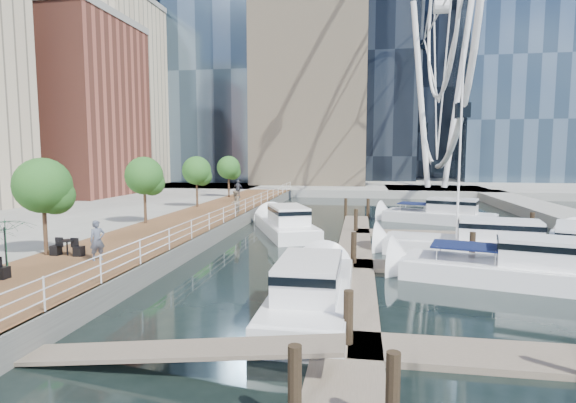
# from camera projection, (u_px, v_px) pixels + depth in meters

# --- Properties ---
(ground) EXTENTS (520.00, 520.00, 0.00)m
(ground) POSITION_uv_depth(u_px,v_px,m) (263.00, 319.00, 15.68)
(ground) COLOR black
(ground) RESTS_ON ground
(boardwalk) EXTENTS (6.00, 60.00, 1.00)m
(boardwalk) POSITION_uv_depth(u_px,v_px,m) (184.00, 229.00, 31.79)
(boardwalk) COLOR brown
(boardwalk) RESTS_ON ground
(seawall) EXTENTS (0.25, 60.00, 1.00)m
(seawall) POSITION_uv_depth(u_px,v_px,m) (225.00, 230.00, 31.31)
(seawall) COLOR #595954
(seawall) RESTS_ON ground
(land_far) EXTENTS (200.00, 114.00, 1.00)m
(land_far) POSITION_uv_depth(u_px,v_px,m) (348.00, 175.00, 115.77)
(land_far) COLOR gray
(land_far) RESTS_ON ground
(pier) EXTENTS (14.00, 12.00, 1.00)m
(pier) POSITION_uv_depth(u_px,v_px,m) (436.00, 191.00, 64.46)
(pier) COLOR gray
(pier) RESTS_ON ground
(railing) EXTENTS (0.10, 60.00, 1.05)m
(railing) POSITION_uv_depth(u_px,v_px,m) (223.00, 215.00, 31.22)
(railing) COLOR white
(railing) RESTS_ON boardwalk
(floating_docks) EXTENTS (16.00, 34.00, 2.60)m
(floating_docks) POSITION_uv_depth(u_px,v_px,m) (447.00, 252.00, 24.16)
(floating_docks) COLOR #6D6051
(floating_docks) RESTS_ON ground
(ferris_wheel) EXTENTS (5.80, 45.60, 47.80)m
(ferris_wheel) POSITION_uv_depth(u_px,v_px,m) (442.00, 8.00, 61.82)
(ferris_wheel) COLOR white
(ferris_wheel) RESTS_ON ground
(street_trees) EXTENTS (2.60, 42.60, 4.60)m
(street_trees) POSITION_uv_depth(u_px,v_px,m) (144.00, 176.00, 30.80)
(street_trees) COLOR #3F2B1C
(street_trees) RESTS_ON ground
(yacht_foreground) EXTENTS (11.46, 5.65, 2.15)m
(yacht_foreground) POSITION_uv_depth(u_px,v_px,m) (518.00, 284.00, 19.95)
(yacht_foreground) COLOR white
(yacht_foreground) RESTS_ON ground
(pedestrian_near) EXTENTS (0.76, 0.78, 1.81)m
(pedestrian_near) POSITION_uv_depth(u_px,v_px,m) (97.00, 240.00, 20.13)
(pedestrian_near) COLOR #444B5B
(pedestrian_near) RESTS_ON boardwalk
(pedestrian_mid) EXTENTS (0.78, 0.97, 1.93)m
(pedestrian_mid) POSITION_uv_depth(u_px,v_px,m) (235.00, 202.00, 35.55)
(pedestrian_mid) COLOR #7C6C56
(pedestrian_mid) RESTS_ON boardwalk
(pedestrian_far) EXTENTS (1.20, 0.63, 1.96)m
(pedestrian_far) POSITION_uv_depth(u_px,v_px,m) (238.00, 189.00, 49.47)
(pedestrian_far) COLOR #363A43
(pedestrian_far) RESTS_ON boardwalk
(moored_yachts) EXTENTS (23.87, 37.63, 11.50)m
(moored_yachts) POSITION_uv_depth(u_px,v_px,m) (452.00, 258.00, 24.96)
(moored_yachts) COLOR white
(moored_yachts) RESTS_ON ground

